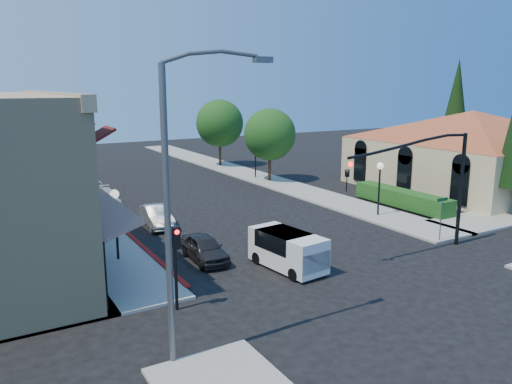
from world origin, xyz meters
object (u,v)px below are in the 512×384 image
parked_car_b (157,216)px  street_tree_a (270,134)px  conifer_far (456,107)px  lamppost_right_near (380,175)px  parked_car_d (87,183)px  parked_car_a (205,248)px  parked_car_c (105,198)px  lamppost_left_near (115,207)px  signal_mast_arm (434,173)px  street_name_sign (441,212)px  lamppost_left_far (64,167)px  white_van (288,248)px  cobra_streetlight (178,195)px  street_tree_b (220,123)px  lamppost_right_far (255,149)px  secondary_signal (176,253)px

parked_car_b → street_tree_a: bearing=38.4°
conifer_far → lamppost_right_near: size_ratio=3.08×
parked_car_d → lamppost_right_near: bearing=-44.5°
parked_car_a → parked_car_c: bearing=98.3°
street_tree_a → lamppost_left_near: 22.30m
lamppost_right_near → parked_car_c: bearing=140.8°
signal_mast_arm → parked_car_d: signal_mast_arm is taller
street_name_sign → lamppost_left_far: 25.48m
white_van → parked_car_b: (-2.89, 10.00, -0.37)m
cobra_streetlight → street_name_sign: cobra_streetlight is taller
street_tree_b → parked_car_d: 16.62m
signal_mast_arm → parked_car_b: size_ratio=2.08×
lamppost_right_near → white_van: bearing=-154.3°
conifer_far → parked_car_a: size_ratio=2.99×
parked_car_b → parked_car_c: bearing=106.2°
lamppost_left_near → lamppost_right_far: same height
street_name_sign → cobra_streetlight: bearing=-165.8°
lamppost_left_far → lamppost_right_near: bearing=-39.5°
signal_mast_arm → street_name_sign: (1.64, 0.70, -2.39)m
street_name_sign → lamppost_left_far: lamppost_left_far is taller
parked_car_a → parked_car_b: 7.00m
white_van → parked_car_c: size_ratio=1.00×
lamppost_right_near → parked_car_b: (-13.30, 5.00, -2.10)m
conifer_far → parked_car_b: conifer_far is taller
conifer_far → parked_car_a: 35.39m
lamppost_left_near → lamppost_right_near: (17.00, 0.00, 0.00)m
conifer_far → parked_car_b: bearing=-171.3°
street_name_sign → parked_car_b: (-12.30, 10.80, -1.07)m
secondary_signal → white_van: secondary_signal is taller
conifer_far → street_tree_b: 23.83m
signal_mast_arm → lamppost_left_near: (-14.36, 6.50, -1.35)m
lamppost_left_far → white_van: 20.19m
street_name_sign → parked_car_c: bearing=127.6°
secondary_signal → lamppost_right_far: lamppost_right_far is taller
secondary_signal → street_name_sign: (15.50, 0.79, -0.62)m
street_tree_b → lamppost_right_near: street_tree_b is taller
street_tree_a → lamppost_right_near: (-0.30, -14.00, -1.46)m
parked_car_d → lamppost_left_far: bearing=-113.6°
parked_car_c → parked_car_a: bearing=-81.7°
street_name_sign → lamppost_right_far: (1.00, 21.80, 1.04)m
parked_car_b → street_name_sign: bearing=-36.4°
lamppost_left_far → parked_car_c: lamppost_left_far is taller
lamppost_left_far → signal_mast_arm: bearing=-55.0°
street_tree_b → street_name_sign: bearing=-92.5°
conifer_far → cobra_streetlight: conifer_far is taller
conifer_far → street_name_sign: 26.30m
lamppost_right_far → parked_car_a: 22.48m
street_tree_b → white_van: 31.12m
conifer_far → lamppost_left_near: (-36.50, -10.00, -3.62)m
cobra_streetlight → lamppost_right_near: bearing=29.5°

